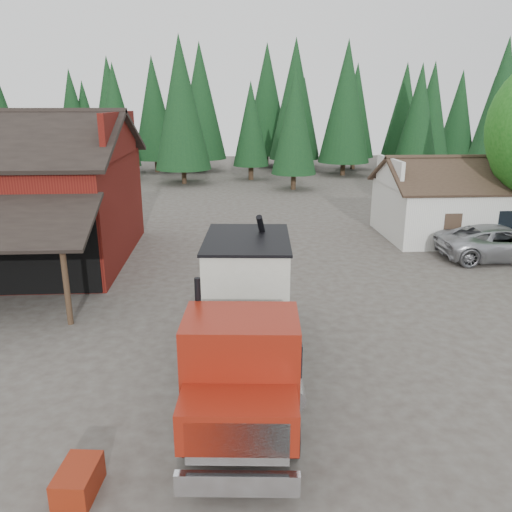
{
  "coord_description": "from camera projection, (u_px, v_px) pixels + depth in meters",
  "views": [
    {
      "loc": [
        -0.15,
        -14.23,
        7.36
      ],
      "look_at": [
        1.0,
        3.9,
        1.8
      ],
      "focal_mm": 35.0,
      "sensor_mm": 36.0,
      "label": 1
    }
  ],
  "objects": [
    {
      "name": "ground",
      "position": [
        232.0,
        347.0,
        15.74
      ],
      "size": [
        120.0,
        120.0,
        0.0
      ],
      "primitive_type": "plane",
      "color": "#423A34",
      "rests_on": "ground"
    },
    {
      "name": "farmhouse",
      "position": [
        456.0,
        208.0,
        28.44
      ],
      "size": [
        8.6,
        6.42,
        4.65
      ],
      "color": "silver",
      "rests_on": "ground"
    },
    {
      "name": "conifer_backdrop",
      "position": [
        226.0,
        172.0,
        55.82
      ],
      "size": [
        76.0,
        16.0,
        16.0
      ],
      "primitive_type": null,
      "color": "#103119",
      "rests_on": "ground"
    },
    {
      "name": "near_pine_b",
      "position": [
        295.0,
        121.0,
        43.01
      ],
      "size": [
        3.96,
        3.96,
        10.4
      ],
      "color": "#382619",
      "rests_on": "ground"
    },
    {
      "name": "near_pine_c",
      "position": [
        500.0,
        110.0,
        39.87
      ],
      "size": [
        4.84,
        4.84,
        12.4
      ],
      "color": "#382619",
      "rests_on": "ground"
    },
    {
      "name": "near_pine_d",
      "position": [
        181.0,
        103.0,
        45.78
      ],
      "size": [
        5.28,
        5.28,
        13.4
      ],
      "color": "#382619",
      "rests_on": "ground"
    },
    {
      "name": "feed_truck",
      "position": [
        246.0,
        313.0,
        13.37
      ],
      "size": [
        3.2,
        9.52,
        4.22
      ],
      "rotation": [
        0.0,
        0.0,
        -0.08
      ],
      "color": "black",
      "rests_on": "ground"
    },
    {
      "name": "silver_car",
      "position": [
        501.0,
        243.0,
        24.35
      ],
      "size": [
        6.14,
        2.94,
        1.69
      ],
      "primitive_type": "imported",
      "rotation": [
        0.0,
        0.0,
        1.55
      ],
      "color": "#A5A7AC",
      "rests_on": "ground"
    },
    {
      "name": "equip_box",
      "position": [
        78.0,
        481.0,
        9.74
      ],
      "size": [
        0.82,
        1.17,
        0.6
      ],
      "primitive_type": "cube",
      "rotation": [
        0.0,
        0.0,
        -0.11
      ],
      "color": "maroon",
      "rests_on": "ground"
    }
  ]
}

